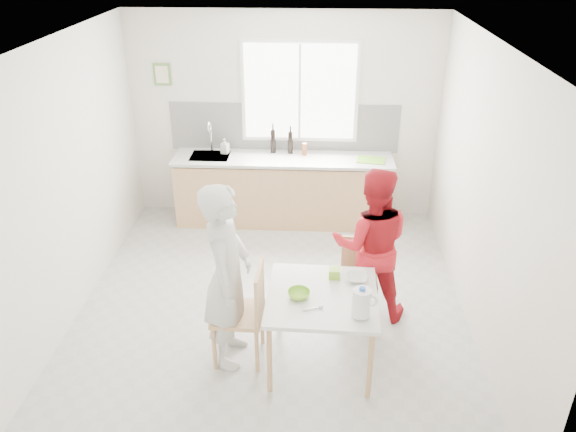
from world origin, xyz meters
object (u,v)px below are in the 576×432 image
object	(u,v)px
chair_far	(358,273)
bowl_white	(356,278)
person_red	(371,245)
milk_jug	(362,302)
wine_bottle_b	(290,142)
chair_left	(246,310)
wine_bottle_a	(273,141)
bowl_green	(299,294)
person_white	(227,277)
dining_table	(322,302)

from	to	relation	value
chair_far	bowl_white	world-z (taller)	chair_far
bowl_white	chair_far	bearing A→B (deg)	83.13
chair_far	person_red	size ratio (longest dim) A/B	0.50
milk_jug	wine_bottle_b	size ratio (longest dim) A/B	0.89
chair_left	wine_bottle_a	distance (m)	2.94
bowl_green	wine_bottle_a	world-z (taller)	wine_bottle_a
chair_far	person_red	bearing A→B (deg)	-19.74
chair_left	wine_bottle_a	bearing A→B (deg)	-178.80
bowl_white	wine_bottle_b	distance (m)	2.78
wine_bottle_a	person_red	bearing A→B (deg)	-62.45
chair_left	milk_jug	xyz separation A→B (m)	(0.99, -0.31, 0.34)
bowl_green	bowl_white	bearing A→B (deg)	29.18
person_red	milk_jug	size ratio (longest dim) A/B	6.04
bowl_white	milk_jug	world-z (taller)	milk_jug
bowl_white	person_white	bearing A→B (deg)	-169.26
wine_bottle_a	bowl_green	bearing A→B (deg)	-81.42
bowl_green	wine_bottle_b	bearing A→B (deg)	94.27
person_red	wine_bottle_a	world-z (taller)	person_red
dining_table	bowl_green	world-z (taller)	bowl_green
chair_left	person_red	world-z (taller)	person_red
bowl_white	wine_bottle_b	bearing A→B (deg)	105.31
dining_table	wine_bottle_a	distance (m)	3.01
milk_jug	wine_bottle_a	xyz separation A→B (m)	(-0.96, 3.20, 0.20)
bowl_green	chair_far	bearing A→B (deg)	55.66
person_red	bowl_green	size ratio (longest dim) A/B	8.30
chair_left	wine_bottle_b	size ratio (longest dim) A/B	3.22
person_red	bowl_green	bearing A→B (deg)	51.68
bowl_green	wine_bottle_a	size ratio (longest dim) A/B	0.61
person_white	person_red	xyz separation A→B (m)	(1.30, 0.73, -0.07)
person_white	wine_bottle_a	distance (m)	2.90
person_white	person_red	size ratio (longest dim) A/B	1.09
dining_table	bowl_white	world-z (taller)	bowl_white
dining_table	bowl_green	bearing A→B (deg)	-167.74
bowl_green	bowl_white	world-z (taller)	bowl_green
dining_table	bowl_white	distance (m)	0.40
chair_far	wine_bottle_a	size ratio (longest dim) A/B	2.53
person_white	wine_bottle_b	xyz separation A→B (m)	(0.40, 2.88, 0.19)
chair_left	bowl_white	world-z (taller)	chair_left
dining_table	chair_left	size ratio (longest dim) A/B	1.02
bowl_green	wine_bottle_b	size ratio (longest dim) A/B	0.65
wine_bottle_b	chair_far	bearing A→B (deg)	-69.26
person_red	wine_bottle_a	size ratio (longest dim) A/B	5.02
dining_table	chair_far	distance (m)	0.91
person_white	wine_bottle_a	size ratio (longest dim) A/B	5.47
chair_far	bowl_white	distance (m)	0.64
person_red	bowl_white	size ratio (longest dim) A/B	8.17
bowl_green	wine_bottle_b	distance (m)	2.97
bowl_white	dining_table	bearing A→B (deg)	-141.97
chair_left	chair_far	distance (m)	1.31
bowl_white	wine_bottle_a	xyz separation A→B (m)	(-0.95, 2.67, 0.32)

